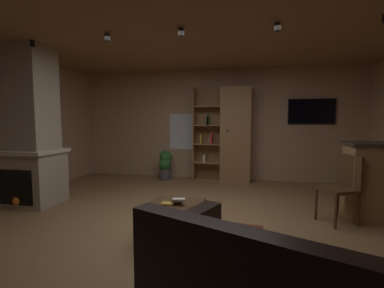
% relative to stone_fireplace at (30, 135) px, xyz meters
% --- Properties ---
extents(floor, '(6.53, 6.07, 0.02)m').
position_rel_stone_fireplace_xyz_m(floor, '(2.71, -0.41, -1.16)').
color(floor, olive).
rests_on(floor, ground).
extents(wall_back, '(6.65, 0.06, 2.56)m').
position_rel_stone_fireplace_xyz_m(wall_back, '(2.71, 2.65, 0.13)').
color(wall_back, tan).
rests_on(wall_back, ground).
extents(ceiling, '(6.53, 6.07, 0.02)m').
position_rel_stone_fireplace_xyz_m(ceiling, '(2.71, -0.41, 1.42)').
color(ceiling, '#8E6B47').
extents(window_pane_back, '(0.78, 0.01, 0.86)m').
position_rel_stone_fireplace_xyz_m(window_pane_back, '(1.99, 2.62, -0.04)').
color(window_pane_back, white).
extents(stone_fireplace, '(0.93, 0.77, 2.56)m').
position_rel_stone_fireplace_xyz_m(stone_fireplace, '(0.00, 0.00, 0.00)').
color(stone_fireplace, tan).
rests_on(stone_fireplace, ground).
extents(bookshelf_cabinet, '(1.28, 0.41, 2.12)m').
position_rel_stone_fireplace_xyz_m(bookshelf_cabinet, '(3.12, 2.38, -0.10)').
color(bookshelf_cabinet, '#997047').
rests_on(bookshelf_cabinet, ground).
extents(coffee_table, '(0.61, 0.62, 0.44)m').
position_rel_stone_fireplace_xyz_m(coffee_table, '(2.70, -0.89, -0.80)').
color(coffee_table, '#4C331E').
rests_on(coffee_table, ground).
extents(table_book_0, '(0.14, 0.11, 0.02)m').
position_rel_stone_fireplace_xyz_m(table_book_0, '(2.63, -0.92, -0.70)').
color(table_book_0, gold).
rests_on(table_book_0, coffee_table).
extents(table_book_1, '(0.14, 0.11, 0.03)m').
position_rel_stone_fireplace_xyz_m(table_book_1, '(2.71, -0.85, -0.68)').
color(table_book_1, black).
rests_on(table_book_1, coffee_table).
extents(table_book_2, '(0.15, 0.10, 0.03)m').
position_rel_stone_fireplace_xyz_m(table_book_2, '(2.75, -0.92, -0.65)').
color(table_book_2, beige).
rests_on(table_book_2, coffee_table).
extents(dining_chair, '(0.57, 0.57, 0.92)m').
position_rel_stone_fireplace_xyz_m(dining_chair, '(4.76, 0.16, -0.63)').
color(dining_chair, '#4C331E').
rests_on(dining_chair, ground).
extents(potted_floor_plant, '(0.30, 0.34, 0.68)m').
position_rel_stone_fireplace_xyz_m(potted_floor_plant, '(1.59, 2.26, -0.79)').
color(potted_floor_plant, '#4C4C51').
rests_on(potted_floor_plant, ground).
extents(wall_mounted_tv, '(0.97, 0.06, 0.55)m').
position_rel_stone_fireplace_xyz_m(wall_mounted_tv, '(4.82, 2.59, 0.42)').
color(wall_mounted_tv, black).
extents(track_light_spot_0, '(0.07, 0.07, 0.09)m').
position_rel_stone_fireplace_xyz_m(track_light_spot_0, '(0.43, -0.34, 1.34)').
color(track_light_spot_0, black).
extents(track_light_spot_1, '(0.07, 0.07, 0.09)m').
position_rel_stone_fireplace_xyz_m(track_light_spot_1, '(1.63, -0.38, 1.34)').
color(track_light_spot_1, black).
extents(track_light_spot_2, '(0.07, 0.07, 0.09)m').
position_rel_stone_fireplace_xyz_m(track_light_spot_2, '(2.65, -0.38, 1.34)').
color(track_light_spot_2, black).
extents(track_light_spot_3, '(0.07, 0.07, 0.09)m').
position_rel_stone_fireplace_xyz_m(track_light_spot_3, '(3.82, -0.33, 1.34)').
color(track_light_spot_3, black).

